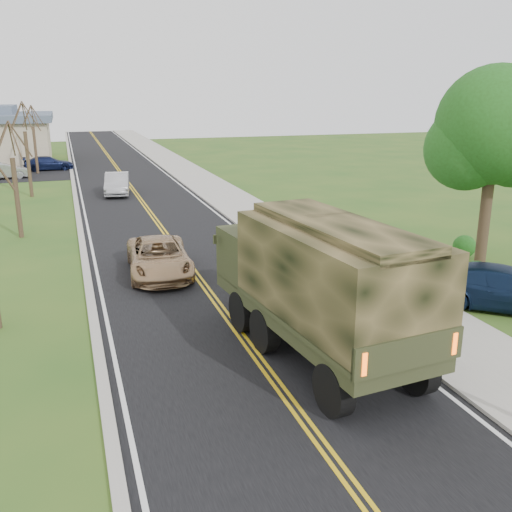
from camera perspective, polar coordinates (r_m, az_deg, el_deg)
name	(u,v)px	position (r m, az deg, el deg)	size (l,w,h in m)	color
ground	(349,483)	(11.68, 9.33, -21.50)	(160.00, 160.00, 0.00)	#2A511B
road	(125,179)	(48.82, -12.92, 7.48)	(8.00, 120.00, 0.01)	black
curb_right	(175,176)	(49.37, -8.10, 7.88)	(0.30, 120.00, 0.12)	#9E998E
sidewalk_right	(195,176)	(49.71, -6.09, 8.00)	(3.20, 120.00, 0.10)	#9E998E
curb_left	(73,181)	(48.60, -17.83, 7.13)	(0.30, 120.00, 0.10)	#9E998E
leafy_tree	(494,134)	(23.90, 22.72, 11.15)	(4.83, 4.50, 8.10)	#38281C
bare_tree_b	(16,188)	(30.54, -22.89, 6.25)	(1.83, 2.14, 5.73)	#38281C
bare_tree_c	(28,156)	(42.38, -21.88, 9.23)	(2.04, 2.39, 6.42)	#38281C
bare_tree_d	(35,144)	(54.33, -21.24, 10.36)	(1.88, 2.20, 5.91)	#38281C
military_truck	(320,278)	(15.31, 6.42, -2.22)	(3.63, 8.27, 4.00)	black
suv_champagne	(159,257)	(23.04, -9.68, -0.11)	(2.36, 5.12, 1.42)	tan
sedan_silver	(117,184)	(41.68, -13.72, 7.03)	(1.60, 4.60, 1.52)	#B6B6BB
pickup_navy	(503,288)	(20.91, 23.49, -2.95)	(2.02, 4.96, 1.44)	#0F1D38
lot_car_silver	(3,171)	(52.20, -23.97, 7.78)	(1.42, 4.06, 1.34)	#A4A4A8
lot_car_navy	(48,163)	(56.47, -20.05, 8.70)	(1.79, 4.39, 1.27)	#10183D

